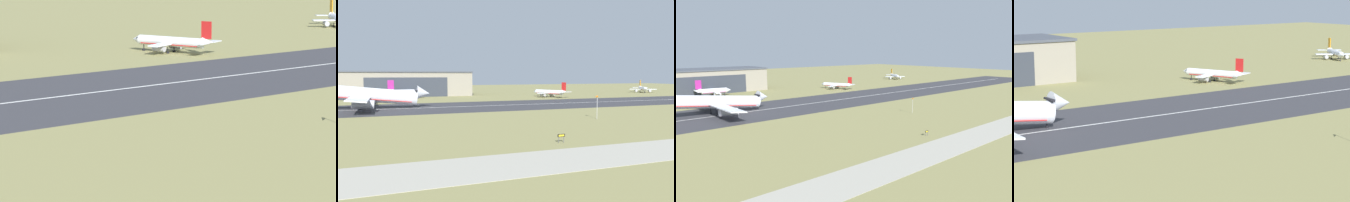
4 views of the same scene
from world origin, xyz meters
TOP-DOWN VIEW (x-y plane):
  - runway_strip at (0.00, 106.71)m, footprint 440.61×44.29m
  - runway_centreline at (0.00, 106.71)m, footprint 396.55×0.70m
  - airplane_parked_east at (31.11, 146.12)m, footprint 18.13×25.20m

SIDE VIEW (x-z plane):
  - runway_strip at x=0.00m, z-range 0.00..0.06m
  - runway_centreline at x=0.00m, z-range 0.06..0.07m
  - airplane_parked_east at x=31.11m, z-range -1.52..7.28m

